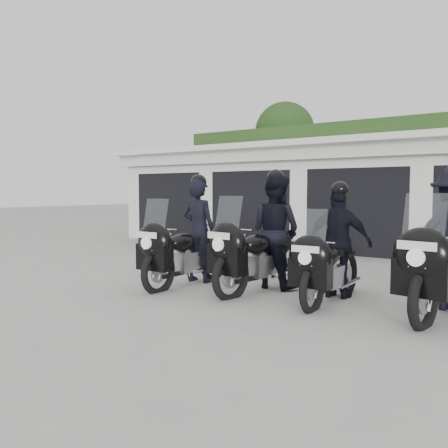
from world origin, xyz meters
The scene contains 6 objects.
ground centered at (0.00, 0.00, 0.00)m, with size 80.00×80.00×0.00m, color #9C9C97.
garage_block centered at (0.00, 8.06, 1.42)m, with size 16.40×6.80×2.96m.
background_vegetation centered at (0.37, 12.92, 2.77)m, with size 20.00×3.90×5.80m.
police_bike_a centered at (-1.11, 0.24, 0.79)m, with size 0.67×2.27×1.98m.
police_bike_b centered at (0.23, 0.66, 0.86)m, with size 1.04×2.34×2.05m.
police_bike_c centered at (1.42, 0.58, 0.77)m, with size 1.00×2.10×1.83m.
Camera 1 is at (4.09, -6.09, 1.63)m, focal length 38.00 mm.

